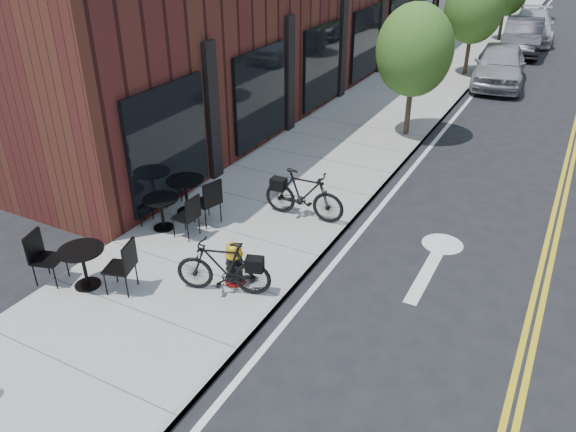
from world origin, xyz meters
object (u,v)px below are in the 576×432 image
Objects in this scene: bicycle_right at (304,195)px; parked_car_a at (500,65)px; bistro_set_b at (162,209)px; bicycle_left at (223,267)px; parked_car_c at (531,26)px; fire_hydrant at (234,264)px; bistro_set_c at (186,191)px; parked_car_b at (523,36)px; bistro_set_a at (83,262)px.

parked_car_a is at bearing -10.59° from bicycle_right.
bicycle_left is at bearing -26.53° from bistro_set_b.
parked_car_c is (1.80, 26.20, 0.13)m from bicycle_left.
fire_hydrant is 3.04m from bistro_set_c.
parked_car_c is at bearing 82.37° from fire_hydrant.
parked_car_b reaches higher than bistro_set_c.
parked_car_a reaches higher than fire_hydrant.
parked_car_b is (4.22, 21.72, 0.21)m from bistro_set_b.
bistro_set_c reaches higher than bicycle_left.
parked_car_b reaches higher than fire_hydrant.
bistro_set_a is 1.10× the size of bistro_set_b.
parked_car_a is 0.96× the size of parked_car_b.
parked_car_b is at bearing 157.16° from bicycle_left.
parked_car_a reaches higher than bistro_set_c.
bistro_set_b is 0.85m from bistro_set_c.
bistro_set_a is at bearing -153.56° from fire_hydrant.
bistro_set_a is at bearing -104.58° from parked_car_b.
bicycle_right is at bearing 161.33° from bicycle_left.
parked_car_b reaches higher than bistro_set_a.
bicycle_right is at bearing 38.60° from bistro_set_b.
bicycle_left is at bearing -25.72° from bistro_set_c.
fire_hydrant is at bearing 13.29° from bistro_set_a.
bistro_set_c is 0.38× the size of parked_car_c.
bistro_set_c is 21.29m from parked_car_b.
fire_hydrant is at bearing 158.60° from bicycle_left.
bistro_set_b is 25.27m from parked_car_c.
parked_car_c is at bearing 81.89° from bistro_set_b.
bistro_set_c is (-2.43, -0.99, -0.04)m from bicycle_right.
fire_hydrant is 0.18× the size of parked_car_b.
bicycle_right is 3.05m from bistro_set_b.
bicycle_right is (0.02, 3.13, 0.04)m from bicycle_left.
fire_hydrant is at bearing -99.39° from parked_car_b.
fire_hydrant is 0.49× the size of bistro_set_b.
fire_hydrant is 0.45× the size of bistro_set_a.
parked_car_b is at bearing -95.83° from parked_car_c.
bicycle_right is at bearing -100.25° from parked_car_c.
bistro_set_b is 15.97m from parked_car_a.
fire_hydrant is 22.75m from parked_car_b.
bicycle_right is at bearing 43.98° from bistro_set_a.
parked_car_c is (4.10, 27.22, 0.14)m from bistro_set_a.
bicycle_left is 2.74m from bistro_set_b.
bicycle_right is 4.75m from bistro_set_a.
parked_car_b is (1.78, 19.88, 0.12)m from bicycle_right.
parked_car_a is (1.78, 13.56, 0.11)m from bicycle_right.
bicycle_left is 2.51m from bistro_set_a.
bicycle_left is 0.90× the size of bistro_set_a.
parked_car_b is at bearing 83.44° from parked_car_a.
bicycle_right is 0.38× the size of parked_car_b.
parked_car_b is at bearing 81.82° from fire_hydrant.
parked_car_b is (1.80, 23.00, 0.17)m from bicycle_left.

